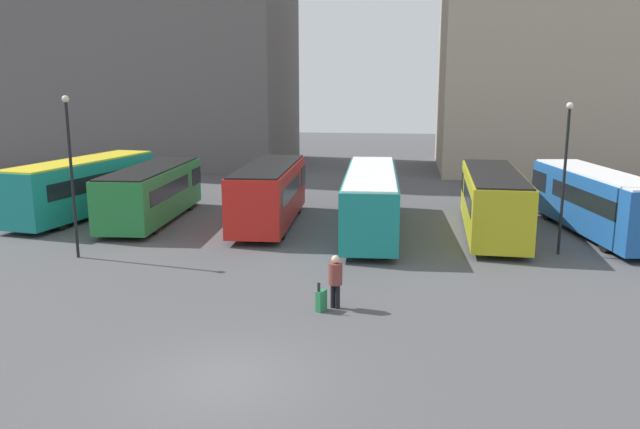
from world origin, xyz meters
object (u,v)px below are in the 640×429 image
object	(u,v)px
traveler	(335,277)
suitcase	(321,300)
bus_1	(153,191)
bus_4	(493,200)
lamp_post_1	(71,166)
bus_2	(270,192)
bus_5	(596,200)
bus_3	(371,198)
bus_0	(84,185)
lamp_post_0	(565,168)

from	to	relation	value
traveler	suitcase	distance (m)	0.87
bus_1	bus_4	distance (m)	17.35
bus_1	lamp_post_1	bearing A→B (deg)	174.63
bus_2	bus_5	size ratio (longest dim) A/B	0.89
bus_3	suitcase	size ratio (longest dim) A/B	12.75
bus_3	lamp_post_1	bearing A→B (deg)	117.17
bus_0	bus_3	distance (m)	15.71
lamp_post_0	lamp_post_1	xyz separation A→B (m)	(-19.92, -3.38, 0.14)
bus_0	bus_4	bearing A→B (deg)	-84.36
bus_1	bus_5	size ratio (longest dim) A/B	0.90
bus_5	suitcase	bearing A→B (deg)	127.46
bus_0	bus_4	world-z (taller)	bus_0
bus_2	lamp_post_0	xyz separation A→B (m)	(13.39, -3.93, 2.02)
bus_3	lamp_post_0	size ratio (longest dim) A/B	1.95
bus_1	bus_0	bearing A→B (deg)	78.48
bus_3	lamp_post_0	xyz separation A→B (m)	(8.19, -3.41, 2.07)
bus_4	bus_5	world-z (taller)	bus_4
bus_1	bus_3	xyz separation A→B (m)	(11.52, -0.59, 0.07)
traveler	lamp_post_1	distance (m)	12.48
lamp_post_1	traveler	bearing A→B (deg)	-21.46
bus_3	lamp_post_1	world-z (taller)	lamp_post_1
bus_1	bus_3	size ratio (longest dim) A/B	0.79
bus_2	bus_0	bearing A→B (deg)	83.59
bus_4	bus_0	bearing A→B (deg)	88.99
suitcase	bus_2	bearing A→B (deg)	43.30
bus_3	traveler	distance (m)	11.26
bus_1	bus_2	distance (m)	6.33
bus_1	bus_3	distance (m)	11.54
bus_4	lamp_post_1	xyz separation A→B (m)	(-17.55, -6.84, 2.20)
bus_0	suitcase	size ratio (longest dim) A/B	10.91
lamp_post_0	lamp_post_1	size ratio (longest dim) A/B	0.96
bus_0	bus_1	size ratio (longest dim) A/B	1.08
suitcase	bus_3	bearing A→B (deg)	19.32
bus_4	bus_3	bearing A→B (deg)	92.41
lamp_post_0	lamp_post_1	distance (m)	20.20
bus_5	lamp_post_1	xyz separation A→B (m)	(-22.45, -7.52, 2.20)
bus_4	bus_5	xyz separation A→B (m)	(4.90, 0.68, -0.00)
bus_1	traveler	bearing A→B (deg)	-140.54
bus_3	lamp_post_1	xyz separation A→B (m)	(-11.73, -6.79, 2.22)
bus_0	suitcase	world-z (taller)	bus_0
bus_4	traveler	distance (m)	12.90
bus_0	bus_2	world-z (taller)	bus_0
bus_2	lamp_post_0	world-z (taller)	lamp_post_0
bus_0	bus_1	world-z (taller)	bus_0
bus_2	traveler	size ratio (longest dim) A/B	5.52
bus_0	bus_4	distance (m)	21.52
bus_2	traveler	bearing A→B (deg)	-160.72
bus_2	lamp_post_0	distance (m)	14.09
suitcase	lamp_post_1	world-z (taller)	lamp_post_1
bus_0	bus_2	size ratio (longest dim) A/B	1.09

